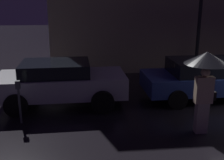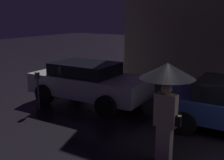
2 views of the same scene
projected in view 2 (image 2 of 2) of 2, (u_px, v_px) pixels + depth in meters
parked_car_silver at (89, 82)px, 9.56m from camera, size 4.10×1.98×1.42m
pedestrian_with_umbrella at (167, 85)px, 5.46m from camera, size 1.09×1.09×2.11m
parking_meter at (38, 86)px, 8.97m from camera, size 0.12×0.10×1.22m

